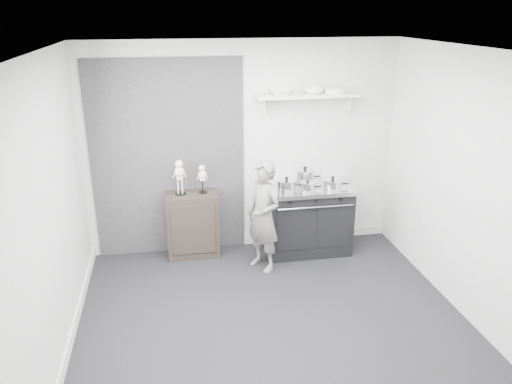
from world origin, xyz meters
TOP-DOWN VIEW (x-y plane):
  - ground at (0.00, 0.00)m, footprint 4.00×4.00m
  - room_shell at (-0.09, 0.15)m, footprint 4.02×3.62m
  - wall_shelf at (0.80, 1.68)m, footprint 1.30×0.26m
  - stove at (0.79, 1.48)m, footprint 1.12×0.70m
  - side_cabinet at (-0.70, 1.61)m, footprint 0.65×0.38m
  - child at (0.13, 1.09)m, footprint 0.55×0.60m
  - pot_front_left at (0.47, 1.37)m, footprint 0.33×0.25m
  - pot_back_left at (0.77, 1.58)m, footprint 0.34×0.25m
  - pot_front_right at (1.06, 1.33)m, footprint 0.33×0.24m
  - pot_front_center at (0.72, 1.30)m, footprint 0.28×0.19m
  - skeleton_full at (-0.83, 1.61)m, footprint 0.14×0.09m
  - skeleton_torso at (-0.55, 1.61)m, footprint 0.12×0.08m
  - bowl_large at (0.45, 1.67)m, footprint 0.29×0.29m
  - bowl_small at (0.86, 1.67)m, footprint 0.24×0.24m
  - plate_stack at (1.14, 1.67)m, footprint 0.27×0.27m

SIDE VIEW (x-z plane):
  - ground at x=0.00m, z-range 0.00..0.00m
  - side_cabinet at x=-0.70m, z-range 0.00..0.85m
  - stove at x=0.79m, z-range 0.00..0.91m
  - child at x=0.13m, z-range 0.00..1.37m
  - pot_front_center at x=0.72m, z-range 0.89..1.04m
  - pot_front_right at x=1.06m, z-range 0.88..1.05m
  - pot_front_left at x=0.47m, z-range 0.88..1.06m
  - pot_back_left at x=0.77m, z-range 0.88..1.11m
  - skeleton_torso at x=-0.55m, z-range 0.85..1.27m
  - skeleton_full at x=-0.83m, z-range 0.85..1.36m
  - room_shell at x=-0.09m, z-range 0.28..2.99m
  - wall_shelf at x=0.80m, z-range 1.89..2.13m
  - plate_stack at x=1.14m, z-range 2.04..2.10m
  - bowl_large at x=0.45m, z-range 2.04..2.11m
  - bowl_small at x=0.86m, z-range 2.04..2.12m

